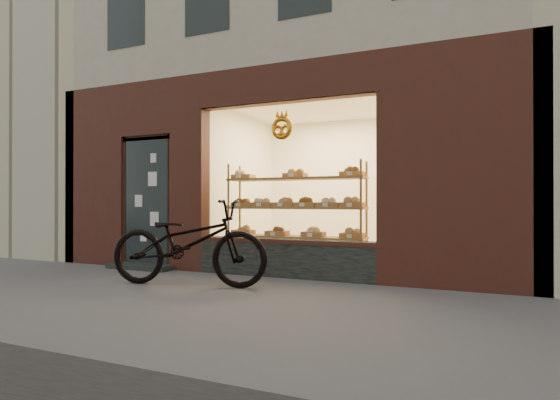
% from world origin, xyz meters
% --- Properties ---
extents(ground, '(90.00, 90.00, 0.00)m').
position_xyz_m(ground, '(0.00, 0.00, 0.00)').
color(ground, '#4F4F4F').
extents(neighbor_left, '(12.00, 7.00, 9.00)m').
position_xyz_m(neighbor_left, '(-9.60, 5.50, 4.50)').
color(neighbor_left, '#C5BC94').
rests_on(neighbor_left, ground).
extents(display_shelf, '(2.20, 0.45, 1.70)m').
position_xyz_m(display_shelf, '(0.45, 2.55, 0.85)').
color(display_shelf, brown).
rests_on(display_shelf, ground).
extents(bicycle, '(2.24, 1.12, 1.12)m').
position_xyz_m(bicycle, '(-0.46, 1.01, 0.56)').
color(bicycle, black).
rests_on(bicycle, ground).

